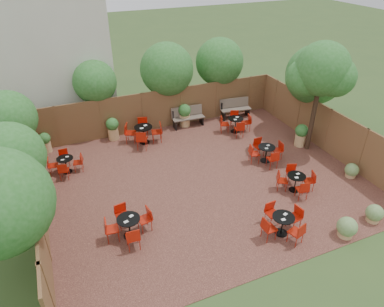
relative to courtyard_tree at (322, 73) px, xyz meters
name	(u,v)px	position (x,y,z in m)	size (l,w,h in m)	color
ground	(204,179)	(-5.34, -0.33, -3.60)	(80.00, 80.00, 0.00)	#354F23
courtyard_paving	(204,179)	(-5.34, -0.33, -3.59)	(12.00, 10.00, 0.02)	#331B14
fence_back	(163,109)	(-5.34, 4.67, -2.60)	(12.00, 0.08, 2.00)	#50381D
fence_left	(40,196)	(-11.34, -0.33, -2.60)	(0.08, 10.00, 2.00)	#50381D
fence_right	(327,130)	(0.66, -0.33, -2.60)	(0.08, 10.00, 2.00)	#50381D
neighbour_building	(51,43)	(-9.84, 7.67, 0.40)	(5.00, 4.00, 8.00)	beige
overhang_foliage	(164,95)	(-6.06, 2.20, -0.84)	(16.05, 10.91, 2.78)	#235F1F
courtyard_tree	(322,73)	(0.00, 0.00, 0.00)	(2.49, 2.39, 4.85)	black
park_bench_left	(188,116)	(-4.14, 4.30, -3.06)	(1.66, 0.61, 1.01)	brown
park_bench_right	(235,108)	(-1.40, 4.30, -3.06)	(1.67, 0.71, 1.01)	brown
bistro_tables	(199,163)	(-5.34, 0.23, -3.15)	(9.57, 9.16, 0.95)	black
planters	(171,127)	(-5.38, 3.39, -2.99)	(11.40, 4.60, 1.16)	tan
low_shrubs	(357,206)	(-1.36, -4.28, -3.27)	(3.24, 3.08, 0.69)	tan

